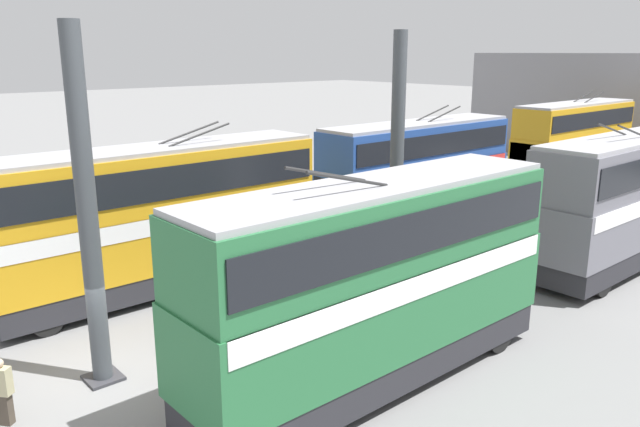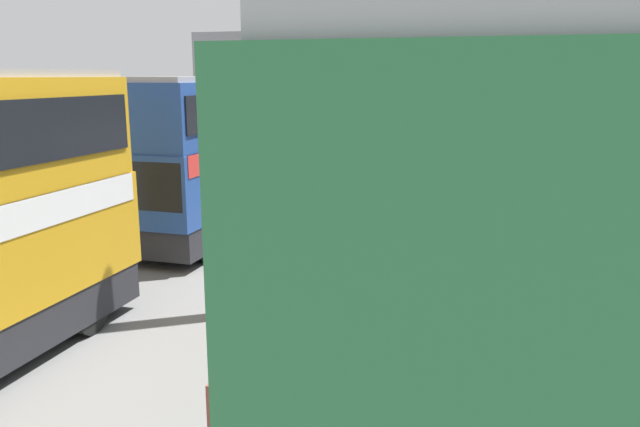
# 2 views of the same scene
# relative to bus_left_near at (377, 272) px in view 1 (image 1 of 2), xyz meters

# --- Properties ---
(ground_plane) EXTENTS (240.00, 240.00, 0.00)m
(ground_plane) POSITION_rel_bus_left_near_xyz_m (-5.00, 4.57, -2.90)
(ground_plane) COLOR slate
(support_column_near) EXTENTS (0.85, 0.85, 8.69)m
(support_column_near) POSITION_rel_bus_left_near_xyz_m (-5.07, 4.57, 1.32)
(support_column_near) COLOR #42474C
(support_column_near) RESTS_ON ground_plane
(support_column_far) EXTENTS (0.85, 0.85, 8.69)m
(support_column_far) POSITION_rel_bus_left_near_xyz_m (5.65, 4.57, 1.32)
(support_column_far) COLOR #42474C
(support_column_far) RESTS_ON ground_plane
(bus_left_near) EXTENTS (10.30, 2.54, 5.71)m
(bus_left_near) POSITION_rel_bus_left_near_xyz_m (0.00, 0.00, 0.00)
(bus_left_near) COLOR black
(bus_left_near) RESTS_ON ground_plane
(bus_left_far) EXTENTS (11.21, 2.54, 5.61)m
(bus_left_far) POSITION_rel_bus_left_near_xyz_m (13.82, -0.00, -0.06)
(bus_left_far) COLOR black
(bus_left_far) RESTS_ON ground_plane
(bus_right_near) EXTENTS (11.43, 2.54, 5.61)m
(bus_right_near) POSITION_rel_bus_left_near_xyz_m (-0.97, 9.14, -0.07)
(bus_right_near) COLOR black
(bus_right_near) RESTS_ON ground_plane
(bus_right_mid) EXTENTS (10.91, 2.54, 5.46)m
(bus_right_mid) POSITION_rel_bus_left_near_xyz_m (12.21, 9.14, -0.13)
(bus_right_mid) COLOR black
(bus_right_mid) RESTS_ON ground_plane
(bus_right_far) EXTENTS (10.57, 2.54, 5.58)m
(bus_right_far) POSITION_rel_bus_left_near_xyz_m (27.07, 9.14, -0.08)
(bus_right_far) COLOR black
(bus_right_far) RESTS_ON ground_plane
(person_by_left_row) EXTENTS (0.42, 0.48, 1.61)m
(person_by_left_row) POSITION_rel_bus_left_near_xyz_m (2.66, 2.33, -2.05)
(person_by_left_row) COLOR #2D2D33
(person_by_left_row) RESTS_ON ground_plane
(person_aisle_midway) EXTENTS (0.43, 0.26, 1.73)m
(person_aisle_midway) POSITION_rel_bus_left_near_xyz_m (-0.44, 3.50, -1.98)
(person_aisle_midway) COLOR #384251
(person_aisle_midway) RESTS_ON ground_plane
(person_aisle_foreground) EXTENTS (0.45, 0.48, 1.58)m
(person_aisle_foreground) POSITION_rel_bus_left_near_xyz_m (-7.47, 4.08, -2.07)
(person_aisle_foreground) COLOR #473D33
(person_aisle_foreground) RESTS_ON ground_plane
(oil_drum) EXTENTS (0.65, 0.65, 0.81)m
(oil_drum) POSITION_rel_bus_left_near_xyz_m (-2.64, 2.16, -2.49)
(oil_drum) COLOR #933828
(oil_drum) RESTS_ON ground_plane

